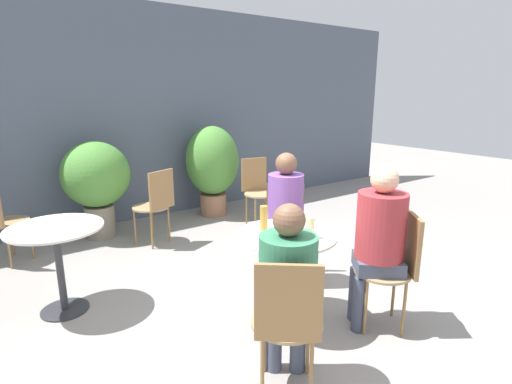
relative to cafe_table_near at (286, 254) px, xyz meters
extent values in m
plane|color=gray|center=(0.19, -0.05, -0.59)|extent=(20.00, 20.00, 0.00)
cube|color=#4C5666|center=(0.19, 3.38, 0.91)|extent=(10.00, 0.06, 3.00)
cylinder|color=#2D2D33|center=(0.00, 0.00, -0.58)|extent=(0.39, 0.39, 0.01)
cylinder|color=#2D2D33|center=(0.00, 0.00, -0.22)|extent=(0.06, 0.06, 0.72)
cylinder|color=silver|center=(0.00, 0.00, 0.15)|extent=(0.78, 0.78, 0.02)
cylinder|color=#2D2D33|center=(-1.41, 1.22, -0.58)|extent=(0.39, 0.39, 0.01)
cylinder|color=#2D2D33|center=(-1.41, 1.22, -0.22)|extent=(0.06, 0.06, 0.72)
cylinder|color=silver|center=(-1.41, 1.22, 0.15)|extent=(0.75, 0.75, 0.02)
cylinder|color=#997F56|center=(-0.47, -0.58, -0.13)|extent=(0.44, 0.44, 0.02)
cylinder|color=olive|center=(-0.67, -0.60, -0.36)|extent=(0.02, 0.02, 0.45)
cylinder|color=olive|center=(-0.45, -0.78, -0.36)|extent=(0.02, 0.02, 0.45)
cylinder|color=olive|center=(-0.49, -0.38, -0.36)|extent=(0.02, 0.02, 0.45)
cylinder|color=olive|center=(-0.27, -0.56, -0.36)|extent=(0.02, 0.02, 0.45)
cube|color=olive|center=(-0.60, -0.73, 0.11)|extent=(0.31, 0.26, 0.46)
cylinder|color=#997F56|center=(0.58, -0.47, -0.13)|extent=(0.44, 0.44, 0.02)
cylinder|color=olive|center=(0.60, -0.67, -0.36)|extent=(0.02, 0.02, 0.45)
cylinder|color=olive|center=(0.78, -0.45, -0.36)|extent=(0.02, 0.02, 0.45)
cylinder|color=olive|center=(0.38, -0.49, -0.36)|extent=(0.02, 0.02, 0.45)
cylinder|color=olive|center=(0.56, -0.27, -0.36)|extent=(0.02, 0.02, 0.45)
cube|color=olive|center=(0.73, -0.60, 0.11)|extent=(0.26, 0.31, 0.46)
cylinder|color=#997F56|center=(0.47, 0.58, -0.13)|extent=(0.44, 0.44, 0.02)
cylinder|color=olive|center=(0.67, 0.60, -0.36)|extent=(0.02, 0.02, 0.45)
cylinder|color=olive|center=(0.45, 0.78, -0.36)|extent=(0.02, 0.02, 0.45)
cylinder|color=olive|center=(0.49, 0.38, -0.36)|extent=(0.02, 0.02, 0.45)
cylinder|color=olive|center=(0.27, 0.56, -0.36)|extent=(0.02, 0.02, 0.45)
cube|color=olive|center=(0.60, 0.73, 0.11)|extent=(0.31, 0.26, 0.46)
cylinder|color=#997F56|center=(-1.67, 2.64, -0.13)|extent=(0.44, 0.44, 0.02)
cylinder|color=olive|center=(-1.70, 2.44, -0.36)|extent=(0.02, 0.02, 0.45)
cylinder|color=olive|center=(-1.65, 2.84, -0.36)|extent=(0.02, 0.02, 0.45)
cylinder|color=olive|center=(-1.48, 2.61, -0.36)|extent=(0.02, 0.02, 0.45)
cylinder|color=#997F56|center=(1.24, 2.03, -0.13)|extent=(0.44, 0.44, 0.02)
cylinder|color=olive|center=(1.40, 2.15, -0.36)|extent=(0.02, 0.02, 0.45)
cylinder|color=olive|center=(1.12, 2.20, -0.36)|extent=(0.02, 0.02, 0.45)
cylinder|color=olive|center=(1.36, 1.87, -0.36)|extent=(0.02, 0.02, 0.45)
cylinder|color=olive|center=(1.08, 1.92, -0.36)|extent=(0.02, 0.02, 0.45)
cube|color=olive|center=(1.27, 2.23, 0.11)|extent=(0.37, 0.09, 0.46)
cylinder|color=#997F56|center=(-0.21, 2.29, -0.13)|extent=(0.44, 0.44, 0.02)
cylinder|color=olive|center=(-0.29, 2.10, -0.36)|extent=(0.02, 0.02, 0.45)
cylinder|color=olive|center=(-0.03, 2.21, -0.36)|extent=(0.02, 0.02, 0.45)
cylinder|color=olive|center=(-0.40, 2.36, -0.36)|extent=(0.02, 0.02, 0.45)
cylinder|color=olive|center=(-0.13, 2.47, -0.36)|extent=(0.02, 0.02, 0.45)
cube|color=olive|center=(-0.14, 2.10, 0.11)|extent=(0.36, 0.17, 0.46)
cylinder|color=#42475B|center=(-0.30, -0.50, -0.37)|extent=(0.10, 0.10, 0.45)
cylinder|color=#42475B|center=(-0.42, -0.40, -0.37)|extent=(0.10, 0.10, 0.45)
cube|color=#42475B|center=(-0.45, -0.55, -0.07)|extent=(0.44, 0.44, 0.10)
cylinder|color=#337551|center=(-0.45, -0.55, 0.20)|extent=(0.35, 0.35, 0.42)
sphere|color=brown|center=(-0.45, -0.55, 0.51)|extent=(0.19, 0.19, 0.19)
cylinder|color=#42475B|center=(0.49, -0.29, -0.37)|extent=(0.11, 0.11, 0.45)
cylinder|color=#42475B|center=(0.39, -0.42, -0.37)|extent=(0.11, 0.11, 0.45)
cube|color=#42475B|center=(0.55, -0.45, -0.06)|extent=(0.47, 0.46, 0.11)
cylinder|color=#9E2D33|center=(0.55, -0.45, 0.25)|extent=(0.37, 0.37, 0.51)
sphere|color=#DBAD89|center=(0.55, -0.45, 0.60)|extent=(0.20, 0.20, 0.20)
cylinder|color=gray|center=(0.31, 0.50, -0.37)|extent=(0.10, 0.10, 0.45)
cylinder|color=gray|center=(0.43, 0.41, -0.37)|extent=(0.10, 0.10, 0.45)
cube|color=gray|center=(0.45, 0.55, -0.07)|extent=(0.42, 0.42, 0.10)
cylinder|color=#7A4C9E|center=(0.45, 0.55, 0.23)|extent=(0.33, 0.33, 0.50)
sphere|color=brown|center=(0.45, 0.55, 0.59)|extent=(0.20, 0.20, 0.20)
cylinder|color=#B28433|center=(-0.09, 0.17, 0.26)|extent=(0.06, 0.06, 0.20)
cylinder|color=silver|center=(-0.14, -0.13, 0.25)|extent=(0.06, 0.06, 0.18)
cylinder|color=beige|center=(0.08, -0.17, 0.24)|extent=(0.06, 0.06, 0.16)
cylinder|color=#B28433|center=(0.15, 0.12, 0.24)|extent=(0.06, 0.06, 0.16)
cylinder|color=slate|center=(-0.66, 2.89, -0.38)|extent=(0.36, 0.36, 0.41)
ellipsoid|color=#4C8938|center=(-0.66, 2.89, 0.23)|extent=(0.82, 0.82, 0.82)
cylinder|color=#93664C|center=(0.99, 2.89, -0.43)|extent=(0.39, 0.39, 0.32)
ellipsoid|color=#4C8938|center=(0.99, 2.89, 0.24)|extent=(0.78, 0.78, 1.01)
camera|label=1|loc=(-1.87, -2.21, 1.22)|focal=28.00mm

